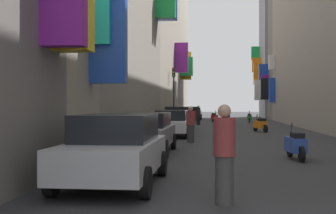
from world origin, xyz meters
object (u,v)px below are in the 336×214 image
(scooter_green, at_px, (249,118))
(scooter_red, at_px, (214,117))
(parked_car_grey, at_px, (145,132))
(parked_car_white, at_px, (172,123))
(scooter_blue, at_px, (296,145))
(scooter_white, at_px, (227,118))
(parked_car_black, at_px, (178,118))
(pedestrian_mid_street, at_px, (228,116))
(scooter_black, at_px, (222,130))
(scooter_orange, at_px, (260,125))
(parked_car_red, at_px, (193,113))
(pedestrian_near_left, at_px, (198,115))
(parked_car_green, at_px, (193,112))
(traffic_light_near_corner, at_px, (174,87))
(pedestrian_crossing, at_px, (191,125))
(parked_car_silver, at_px, (115,148))
(pedestrian_near_right, at_px, (224,155))

(scooter_green, height_order, scooter_red, same)
(parked_car_grey, xyz_separation_m, parked_car_white, (0.20, 8.02, -0.01))
(scooter_blue, distance_m, scooter_white, 27.99)
(parked_car_black, xyz_separation_m, scooter_blue, (4.89, -15.26, -0.35))
(scooter_white, relative_size, pedestrian_mid_street, 1.23)
(scooter_blue, xyz_separation_m, pedestrian_mid_street, (-1.35, 22.97, 0.30))
(parked_car_grey, xyz_separation_m, scooter_black, (2.85, 6.63, -0.29))
(pedestrian_mid_street, bearing_deg, scooter_orange, -79.34)
(parked_car_red, height_order, pedestrian_near_left, pedestrian_near_left)
(scooter_white, bearing_deg, parked_car_green, 104.99)
(scooter_white, distance_m, pedestrian_near_left, 5.72)
(scooter_orange, distance_m, scooter_green, 14.13)
(parked_car_grey, distance_m, traffic_light_near_corner, 20.58)
(pedestrian_crossing, bearing_deg, parked_car_black, 97.82)
(parked_car_silver, height_order, scooter_green, parked_car_silver)
(parked_car_black, relative_size, scooter_white, 2.18)
(parked_car_grey, xyz_separation_m, scooter_red, (2.53, 28.23, -0.29))
(parked_car_grey, distance_m, scooter_orange, 13.53)
(parked_car_silver, xyz_separation_m, pedestrian_mid_street, (3.31, 27.73, -0.02))
(scooter_blue, height_order, pedestrian_near_right, pedestrian_near_right)
(parked_car_silver, bearing_deg, scooter_green, 80.47)
(parked_car_green, xyz_separation_m, scooter_black, (2.98, -34.30, -0.29))
(parked_car_silver, xyz_separation_m, traffic_light_near_corner, (-1.14, 26.59, 2.41))
(scooter_white, distance_m, traffic_light_near_corner, 8.10)
(parked_car_red, bearing_deg, scooter_black, -84.48)
(scooter_orange, height_order, pedestrian_crossing, pedestrian_crossing)
(scooter_black, bearing_deg, parked_car_red, 95.52)
(parked_car_red, bearing_deg, scooter_blue, -82.34)
(parked_car_green, xyz_separation_m, pedestrian_near_right, (2.75, -48.73, 0.10))
(parked_car_silver, height_order, scooter_red, parked_car_silver)
(parked_car_green, relative_size, scooter_red, 2.40)
(scooter_red, xyz_separation_m, traffic_light_near_corner, (-3.34, -7.80, 2.73))
(scooter_black, xyz_separation_m, scooter_white, (0.86, 19.93, 0.00))
(parked_car_white, distance_m, scooter_red, 20.34)
(parked_car_black, bearing_deg, scooter_orange, -15.34)
(scooter_blue, relative_size, scooter_red, 1.01)
(pedestrian_near_left, height_order, pedestrian_mid_street, pedestrian_near_left)
(parked_car_green, xyz_separation_m, pedestrian_crossing, (1.54, -36.65, 0.06))
(scooter_orange, relative_size, traffic_light_near_corner, 0.36)
(parked_car_silver, bearing_deg, scooter_black, 78.85)
(parked_car_silver, bearing_deg, scooter_white, 84.09)
(parked_car_grey, bearing_deg, scooter_green, 77.64)
(parked_car_white, bearing_deg, pedestrian_near_left, 85.91)
(parked_car_silver, relative_size, scooter_black, 2.18)
(parked_car_green, bearing_deg, scooter_orange, -79.10)
(parked_car_silver, xyz_separation_m, parked_car_black, (-0.24, 20.02, 0.03))
(scooter_green, xyz_separation_m, pedestrian_mid_street, (-2.18, -4.97, 0.30))
(parked_car_red, bearing_deg, parked_car_grey, -90.29)
(parked_car_green, bearing_deg, pedestrian_mid_street, -78.99)
(parked_car_black, bearing_deg, pedestrian_mid_street, 65.33)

